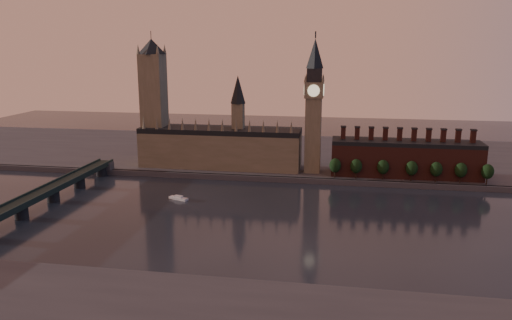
{
  "coord_description": "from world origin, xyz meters",
  "views": [
    {
      "loc": [
        30.05,
        -271.67,
        100.66
      ],
      "look_at": [
        -25.37,
        55.0,
        24.53
      ],
      "focal_mm": 35.0,
      "sensor_mm": 36.0,
      "label": 1
    }
  ],
  "objects": [
    {
      "name": "palace_of_westminster",
      "position": [
        -64.41,
        114.91,
        21.63
      ],
      "size": [
        130.0,
        30.3,
        74.0
      ],
      "color": "#7E715A",
      "rests_on": "north_bank"
    },
    {
      "name": "river_boat",
      "position": [
        -74.7,
        34.81,
        1.04
      ],
      "size": [
        14.09,
        8.2,
        2.72
      ],
      "rotation": [
        0.0,
        0.0,
        -0.34
      ],
      "color": "silver",
      "rests_on": "ground"
    },
    {
      "name": "embankment_tree_0",
      "position": [
        27.87,
        94.55,
        13.47
      ],
      "size": [
        8.6,
        8.6,
        14.88
      ],
      "color": "black",
      "rests_on": "north_bank"
    },
    {
      "name": "ground",
      "position": [
        0.0,
        0.0,
        0.0
      ],
      "size": [
        900.0,
        900.0,
        0.0
      ],
      "primitive_type": "plane",
      "color": "black",
      "rests_on": "ground"
    },
    {
      "name": "embankment_tree_3",
      "position": [
        83.11,
        95.01,
        13.47
      ],
      "size": [
        8.6,
        8.6,
        14.88
      ],
      "color": "black",
      "rests_on": "north_bank"
    },
    {
      "name": "embankment_tree_5",
      "position": [
        117.2,
        95.06,
        13.47
      ],
      "size": [
        8.6,
        8.6,
        14.88
      ],
      "color": "black",
      "rests_on": "north_bank"
    },
    {
      "name": "westminster_bridge",
      "position": [
        -155.0,
        -2.7,
        7.44
      ],
      "size": [
        14.0,
        200.0,
        11.55
      ],
      "color": "black",
      "rests_on": "ground"
    },
    {
      "name": "chimney_block",
      "position": [
        80.0,
        110.0,
        17.82
      ],
      "size": [
        110.0,
        25.0,
        37.0
      ],
      "color": "#572721",
      "rests_on": "north_bank"
    },
    {
      "name": "embankment_tree_1",
      "position": [
        43.3,
        94.71,
        13.47
      ],
      "size": [
        8.6,
        8.6,
        14.88
      ],
      "color": "black",
      "rests_on": "north_bank"
    },
    {
      "name": "victoria_tower",
      "position": [
        -120.0,
        115.0,
        59.09
      ],
      "size": [
        24.0,
        24.0,
        108.0
      ],
      "color": "#7E715A",
      "rests_on": "north_bank"
    },
    {
      "name": "north_bank",
      "position": [
        0.0,
        178.04,
        2.0
      ],
      "size": [
        900.0,
        182.0,
        4.0
      ],
      "color": "#46464B",
      "rests_on": "ground"
    },
    {
      "name": "embankment_tree_6",
      "position": [
        134.9,
        93.68,
        13.47
      ],
      "size": [
        8.6,
        8.6,
        14.88
      ],
      "color": "black",
      "rests_on": "north_bank"
    },
    {
      "name": "big_ben",
      "position": [
        10.0,
        110.0,
        56.83
      ],
      "size": [
        15.0,
        15.0,
        107.0
      ],
      "color": "#7E715A",
      "rests_on": "north_bank"
    },
    {
      "name": "embankment_tree_4",
      "position": [
        100.22,
        94.89,
        13.47
      ],
      "size": [
        8.6,
        8.6,
        14.88
      ],
      "color": "black",
      "rests_on": "north_bank"
    },
    {
      "name": "embankment_tree_2",
      "position": [
        62.75,
        95.35,
        13.47
      ],
      "size": [
        8.6,
        8.6,
        14.88
      ],
      "color": "black",
      "rests_on": "north_bank"
    }
  ]
}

